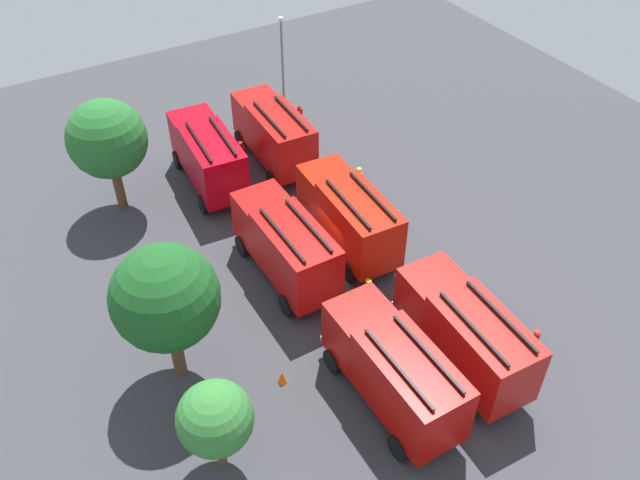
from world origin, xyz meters
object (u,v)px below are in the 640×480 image
object	(u,v)px
firefighter_0	(534,342)
firefighter_2	(299,116)
fire_truck_0	(465,332)
traffic_cone_0	(381,209)
fire_truck_1	(348,214)
traffic_cone_2	(292,132)
fire_truck_3	(393,369)
firefighter_1	(368,292)
tree_2	(107,139)
traffic_cone_1	(282,377)
fire_truck_5	(208,154)
lamppost	(282,55)
fire_truck_2	(274,132)
firefighter_3	(241,153)
firefighter_4	(359,179)
tree_0	(215,419)
tree_1	(165,298)
fire_truck_4	(286,244)

from	to	relation	value
firefighter_0	firefighter_2	xyz separation A→B (m)	(22.06, -0.51, -0.02)
fire_truck_0	traffic_cone_0	size ratio (longest dim) A/B	11.94
fire_truck_1	traffic_cone_2	bearing A→B (deg)	-10.90
fire_truck_3	firefighter_1	world-z (taller)	fire_truck_3
tree_2	traffic_cone_1	bearing A→B (deg)	-172.51
fire_truck_3	fire_truck_5	distance (m)	17.93
lamppost	traffic_cone_1	bearing A→B (deg)	151.62
lamppost	traffic_cone_0	bearing A→B (deg)	175.93
traffic_cone_0	fire_truck_2	bearing A→B (deg)	20.32
firefighter_1	firefighter_3	size ratio (longest dim) A/B	1.02
firefighter_2	fire_truck_5	bearing A→B (deg)	93.22
fire_truck_3	traffic_cone_0	distance (m)	12.73
fire_truck_5	firefighter_4	xyz separation A→B (m)	(-5.11, -7.05, -1.17)
fire_truck_5	fire_truck_1	bearing A→B (deg)	-150.62
firefighter_3	fire_truck_1	bearing A→B (deg)	10.31
traffic_cone_0	lamppost	distance (m)	13.78
fire_truck_0	fire_truck_1	xyz separation A→B (m)	(9.17, 0.01, 0.00)
firefighter_0	fire_truck_1	bearing A→B (deg)	177.88
tree_2	traffic_cone_1	world-z (taller)	tree_2
firefighter_4	fire_truck_5	bearing A→B (deg)	155.49
fire_truck_2	firefighter_1	world-z (taller)	fire_truck_2
firefighter_0	fire_truck_2	bearing A→B (deg)	169.66
fire_truck_5	tree_0	xyz separation A→B (m)	(-17.00, 6.92, 0.82)
fire_truck_2	traffic_cone_0	bearing A→B (deg)	-157.13
firefighter_2	firefighter_4	size ratio (longest dim) A/B	0.94
fire_truck_0	tree_1	bearing A→B (deg)	63.82
traffic_cone_0	tree_2	bearing A→B (deg)	56.80
fire_truck_4	traffic_cone_0	size ratio (longest dim) A/B	11.79
fire_truck_0	fire_truck_2	bearing A→B (deg)	1.52
fire_truck_1	tree_1	bearing A→B (deg)	110.05
fire_truck_1	fire_truck_2	bearing A→B (deg)	0.88
tree_1	traffic_cone_1	world-z (taller)	tree_1
firefighter_4	lamppost	size ratio (longest dim) A/B	0.27
fire_truck_1	fire_truck_2	xyz separation A→B (m)	(8.89, -0.32, 0.00)
firefighter_2	tree_1	xyz separation A→B (m)	(-14.91, 14.27, 3.68)
fire_truck_3	firefighter_3	size ratio (longest dim) A/B	4.33
fire_truck_5	firefighter_0	size ratio (longest dim) A/B	4.38
fire_truck_1	firefighter_4	size ratio (longest dim) A/B	4.18
firefighter_0	traffic_cone_1	size ratio (longest dim) A/B	2.76
tree_1	fire_truck_4	bearing A→B (deg)	-66.92
firefighter_1	tree_1	xyz separation A→B (m)	(0.87, 9.20, 3.65)
fire_truck_5	tree_0	bearing A→B (deg)	162.29
tree_1	traffic_cone_0	size ratio (longest dim) A/B	11.18
firefighter_4	tree_0	distance (m)	18.46
fire_truck_0	firefighter_1	xyz separation A→B (m)	(5.00, 1.52, -1.20)
fire_truck_1	firefighter_1	size ratio (longest dim) A/B	4.30
fire_truck_1	fire_truck_5	xyz separation A→B (m)	(8.69, 4.05, 0.00)
fire_truck_1	lamppost	bearing A→B (deg)	-12.51
lamppost	fire_truck_1	bearing A→B (deg)	164.58
fire_truck_0	traffic_cone_1	distance (m)	8.03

